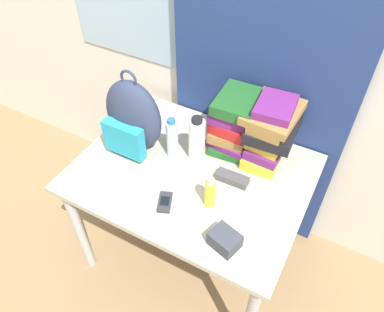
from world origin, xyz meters
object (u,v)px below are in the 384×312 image
Objects in this scene: backpack at (133,118)px; sports_bottle at (197,139)px; water_bottle at (172,138)px; sunglasses_case at (232,178)px; book_stack_center at (271,131)px; cell_phone at (165,202)px; book_stack_left at (235,122)px; camera_pouch at (225,240)px; sunscreen_bottle at (210,193)px.

backpack is 1.79× the size of sports_bottle.
sports_bottle is (0.11, 0.04, 0.01)m from water_bottle.
water_bottle reaches higher than sunglasses_case.
backpack is 1.35× the size of book_stack_center.
sports_bottle is 0.33m from cell_phone.
backpack is 0.31m from sports_bottle.
sports_bottle is 2.02× the size of cell_phone.
book_stack_center reaches higher than sunglasses_case.
sports_bottle is at bearing -150.52° from book_stack_center.
sports_bottle is at bearing -124.30° from book_stack_left.
water_bottle reaches higher than camera_pouch.
sunscreen_bottle is at bearing -100.67° from sunglasses_case.
sunscreen_bottle reaches higher than sunglasses_case.
book_stack_center is at bearing 70.52° from sunglasses_case.
book_stack_center reaches higher than book_stack_left.
book_stack_left reaches higher than sunglasses_case.
sports_bottle is at bearing 19.28° from water_bottle.
camera_pouch is (0.21, -0.54, -0.11)m from book_stack_left.
camera_pouch reaches higher than sunglasses_case.
book_stack_left is 1.19× the size of sports_bottle.
book_stack_center reaches higher than water_bottle.
sunglasses_case is at bearing 79.33° from sunscreen_bottle.
book_stack_left is 0.31m from water_bottle.
sports_bottle is at bearing 14.22° from backpack.
camera_pouch is at bearing -37.87° from water_bottle.
book_stack_left reaches higher than sports_bottle.
sunscreen_bottle is 1.33× the size of cell_phone.
sunscreen_bottle is 1.05× the size of sunglasses_case.
sports_bottle reaches higher than sunglasses_case.
sports_bottle reaches higher than water_bottle.
sunscreen_bottle is at bearing 132.93° from camera_pouch.
book_stack_left reaches higher than sunscreen_bottle.
book_stack_center is at bearing 29.48° from sports_bottle.
camera_pouch is (0.32, -0.37, -0.08)m from sports_bottle.
cell_phone is (0.12, -0.27, -0.10)m from water_bottle.
backpack is 0.64m from book_stack_center.
camera_pouch is (0.03, -0.54, -0.13)m from book_stack_center.
backpack is 0.51m from sunscreen_bottle.
water_bottle is 0.35m from sunscreen_bottle.
water_bottle is 0.91× the size of sports_bottle.
backpack is at bearing -168.87° from water_bottle.
sunscreen_bottle is at bearing 27.65° from cell_phone.
backpack is at bearing 142.59° from cell_phone.
book_stack_center reaches higher than camera_pouch.
backpack reaches higher than sports_bottle.
sunscreen_bottle is at bearing -50.91° from sports_bottle.
sunscreen_bottle is 0.20m from cell_phone.
sunglasses_case is at bearing -109.48° from book_stack_center.
sunglasses_case is (0.21, -0.06, -0.10)m from sports_bottle.
camera_pouch is at bearing -86.85° from book_stack_center.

